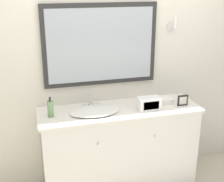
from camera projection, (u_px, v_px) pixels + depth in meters
The scene contains 7 objects.
wall_back at pixel (112, 65), 3.30m from camera, with size 8.00×0.18×2.55m.
vanity_counter at pixel (119, 148), 3.32m from camera, with size 1.65×0.53×0.90m.
sink_basin at pixel (94, 111), 3.08m from camera, with size 0.49×0.36×0.16m.
soap_bottle at pixel (50, 109), 2.96m from camera, with size 0.06×0.06×0.20m.
appliance_box at pixel (149, 103), 3.14m from camera, with size 0.23×0.13×0.12m.
picture_frame at pixel (183, 100), 3.23m from camera, with size 0.11×0.01×0.11m.
hand_towel_near_sink at pixel (165, 101), 3.30m from camera, with size 0.17×0.12×0.05m.
Camera 1 is at (-0.84, -2.51, 2.14)m, focal length 50.00 mm.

